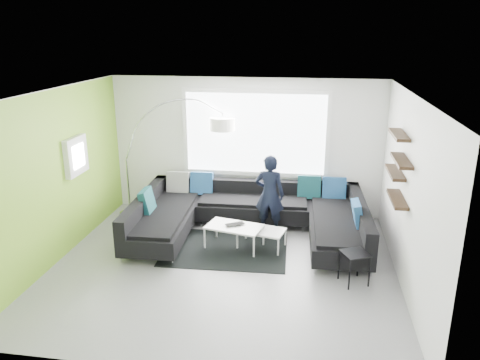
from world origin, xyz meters
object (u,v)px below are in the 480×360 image
(sectional_sofa, at_px, (249,219))
(side_table, at_px, (354,268))
(coffee_table, at_px, (248,237))
(laptop, at_px, (236,225))
(arc_lamp, at_px, (126,159))
(person, at_px, (270,194))

(sectional_sofa, distance_m, side_table, 2.22)
(coffee_table, bearing_deg, sectional_sofa, 106.02)
(side_table, bearing_deg, coffee_table, 151.21)
(side_table, bearing_deg, sectional_sofa, 143.31)
(side_table, bearing_deg, laptop, 154.58)
(arc_lamp, bearing_deg, laptop, -37.22)
(sectional_sofa, bearing_deg, coffee_table, -88.97)
(side_table, relative_size, person, 0.33)
(arc_lamp, height_order, side_table, arc_lamp)
(coffee_table, relative_size, arc_lamp, 0.52)
(coffee_table, bearing_deg, arc_lamp, 168.92)
(arc_lamp, bearing_deg, person, -19.61)
(sectional_sofa, distance_m, coffee_table, 0.41)
(arc_lamp, bearing_deg, sectional_sofa, -28.14)
(person, bearing_deg, arc_lamp, -3.77)
(coffee_table, bearing_deg, person, 79.76)
(side_table, bearing_deg, person, 130.69)
(arc_lamp, xyz_separation_m, laptop, (2.44, -1.20, -0.78))
(coffee_table, relative_size, person, 0.82)
(sectional_sofa, distance_m, person, 0.61)
(side_table, height_order, laptop, side_table)
(sectional_sofa, bearing_deg, side_table, -38.95)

